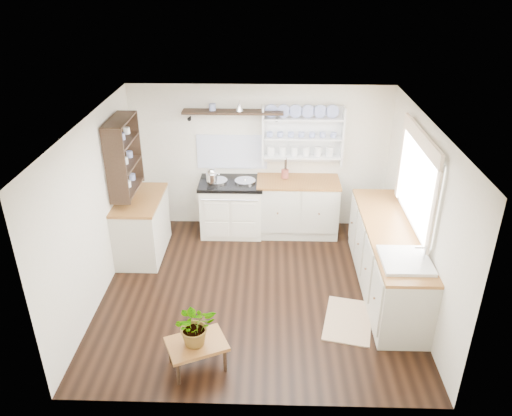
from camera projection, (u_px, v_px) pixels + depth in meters
name	position (u px, v px, depth m)	size (l,w,h in m)	color
floor	(256.00, 290.00, 6.65)	(4.00, 3.80, 0.01)	black
wall_back	(260.00, 158.00, 7.82)	(4.00, 0.02, 2.30)	silver
wall_right	(420.00, 216.00, 6.07)	(0.02, 3.80, 2.30)	silver
wall_left	(95.00, 211.00, 6.18)	(0.02, 3.80, 2.30)	silver
ceiling	(256.00, 123.00, 5.61)	(4.00, 3.80, 0.01)	white
window	(418.00, 180.00, 6.02)	(0.08, 1.55, 1.22)	white
aga_cooker	(232.00, 207.00, 7.86)	(0.98, 0.68, 0.91)	white
back_cabinets	(297.00, 206.00, 7.85)	(1.27, 0.63, 0.90)	beige
right_cabinets	(387.00, 259.00, 6.48)	(0.62, 2.43, 0.90)	beige
belfast_sink	(404.00, 269.00, 5.66)	(0.55, 0.60, 0.45)	white
left_cabinets	(142.00, 225.00, 7.29)	(0.62, 1.13, 0.90)	beige
plate_rack	(302.00, 134.00, 7.59)	(1.20, 0.22, 0.90)	white
high_shelf	(233.00, 112.00, 7.38)	(1.50, 0.29, 0.16)	black
left_shelving	(124.00, 155.00, 6.80)	(0.28, 0.80, 1.05)	black
kettle	(212.00, 175.00, 7.49)	(0.17, 0.17, 0.21)	silver
utensil_crock	(285.00, 174.00, 7.69)	(0.11, 0.11, 0.13)	brown
center_table	(197.00, 346.00, 5.28)	(0.73, 0.65, 0.33)	brown
potted_plant	(195.00, 325.00, 5.16)	(0.43, 0.37, 0.48)	#3F7233
floor_rug	(348.00, 320.00, 6.08)	(0.55, 0.85, 0.02)	#9F8A5C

